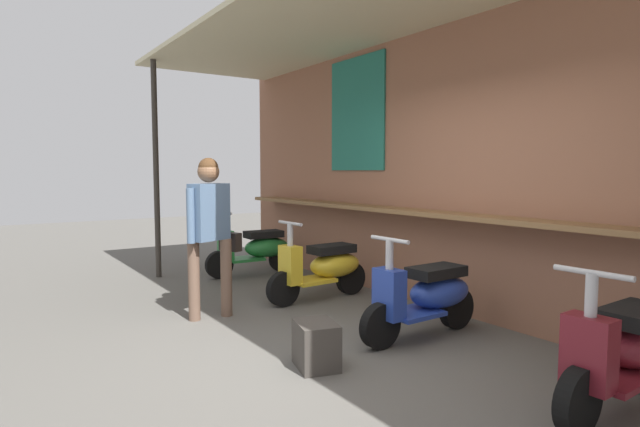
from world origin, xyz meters
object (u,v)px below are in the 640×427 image
(scooter_green, at_px, (256,249))
(scooter_blue, at_px, (427,295))
(scooter_maroon, at_px, (626,350))
(scooter_yellow, at_px, (324,267))
(merchandise_crate, at_px, (316,345))
(shopper_with_handbag, at_px, (210,221))

(scooter_green, xyz_separation_m, scooter_blue, (3.47, 0.00, 0.00))
(scooter_green, relative_size, scooter_maroon, 1.00)
(scooter_yellow, bearing_deg, merchandise_crate, 51.72)
(shopper_with_handbag, bearing_deg, scooter_blue, -160.90)
(shopper_with_handbag, distance_m, merchandise_crate, 1.96)
(shopper_with_handbag, height_order, merchandise_crate, shopper_with_handbag)
(scooter_green, height_order, shopper_with_handbag, shopper_with_handbag)
(scooter_yellow, relative_size, scooter_maroon, 1.00)
(scooter_green, relative_size, scooter_yellow, 1.00)
(scooter_yellow, height_order, scooter_blue, same)
(scooter_maroon, bearing_deg, scooter_blue, -91.65)
(scooter_blue, relative_size, merchandise_crate, 3.75)
(scooter_green, distance_m, merchandise_crate, 3.76)
(scooter_green, distance_m, scooter_blue, 3.47)
(scooter_yellow, relative_size, merchandise_crate, 3.75)
(scooter_blue, height_order, shopper_with_handbag, shopper_with_handbag)
(scooter_blue, relative_size, shopper_with_handbag, 0.83)
(scooter_yellow, xyz_separation_m, scooter_blue, (1.70, 0.00, 0.00))
(scooter_maroon, distance_m, shopper_with_handbag, 3.80)
(scooter_green, xyz_separation_m, scooter_yellow, (1.78, 0.00, 0.00))
(scooter_green, relative_size, merchandise_crate, 3.76)
(scooter_maroon, bearing_deg, scooter_yellow, -91.65)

